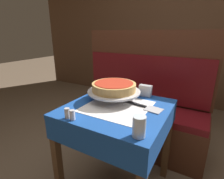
{
  "coord_description": "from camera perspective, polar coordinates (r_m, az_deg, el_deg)",
  "views": [
    {
      "loc": [
        0.53,
        -1.01,
        1.23
      ],
      "look_at": [
        -0.09,
        0.08,
        0.82
      ],
      "focal_mm": 28.0,
      "sensor_mm": 36.0,
      "label": 1
    }
  ],
  "objects": [
    {
      "name": "water_glass_near",
      "position": [
        0.9,
        8.83,
        -11.84
      ],
      "size": [
        0.07,
        0.07,
        0.11
      ],
      "color": "silver",
      "rests_on": "dining_table_front"
    },
    {
      "name": "dining_table_front",
      "position": [
        1.29,
        1.69,
        -9.99
      ],
      "size": [
        0.7,
        0.7,
        0.73
      ],
      "color": "#194799",
      "rests_on": "ground_plane"
    },
    {
      "name": "pizza_pan_stand",
      "position": [
        1.35,
        0.63,
        -0.76
      ],
      "size": [
        0.41,
        0.41,
        0.07
      ],
      "color": "#ADADB2",
      "rests_on": "dining_table_front"
    },
    {
      "name": "booth_bench",
      "position": [
        1.98,
        8.75,
        -7.81
      ],
      "size": [
        1.4,
        0.45,
        1.25
      ],
      "color": "#4C2819",
      "rests_on": "ground_plane"
    },
    {
      "name": "pepper_shaker",
      "position": [
        1.08,
        -12.82,
        -8.11
      ],
      "size": [
        0.03,
        0.03,
        0.06
      ],
      "color": "silver",
      "rests_on": "dining_table_front"
    },
    {
      "name": "back_wall_panel",
      "position": [
        3.25,
        21.11,
        16.53
      ],
      "size": [
        6.0,
        0.04,
        2.4
      ],
      "primitive_type": "cube",
      "color": "brown",
      "rests_on": "ground_plane"
    },
    {
      "name": "napkin_holder",
      "position": [
        1.46,
        10.83,
        -0.34
      ],
      "size": [
        0.1,
        0.05,
        0.09
      ],
      "color": "#B2B2B7",
      "rests_on": "dining_table_front"
    },
    {
      "name": "dining_table_rear",
      "position": [
        2.76,
        19.99,
        4.4
      ],
      "size": [
        0.67,
        0.67,
        0.73
      ],
      "color": "beige",
      "rests_on": "ground_plane"
    },
    {
      "name": "pizza_server",
      "position": [
        1.25,
        10.1,
        -5.42
      ],
      "size": [
        0.31,
        0.11,
        0.01
      ],
      "color": "#BCBCC1",
      "rests_on": "dining_table_front"
    },
    {
      "name": "salt_shaker",
      "position": [
        1.1,
        -14.41,
        -7.53
      ],
      "size": [
        0.03,
        0.03,
        0.06
      ],
      "color": "silver",
      "rests_on": "dining_table_front"
    },
    {
      "name": "deep_dish_pizza",
      "position": [
        1.34,
        0.64,
        0.93
      ],
      "size": [
        0.33,
        0.33,
        0.06
      ],
      "color": "tan",
      "rests_on": "pizza_pan_stand"
    },
    {
      "name": "condiment_caddy",
      "position": [
        2.78,
        20.93,
        7.46
      ],
      "size": [
        0.14,
        0.14,
        0.15
      ],
      "color": "black",
      "rests_on": "dining_table_rear"
    }
  ]
}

